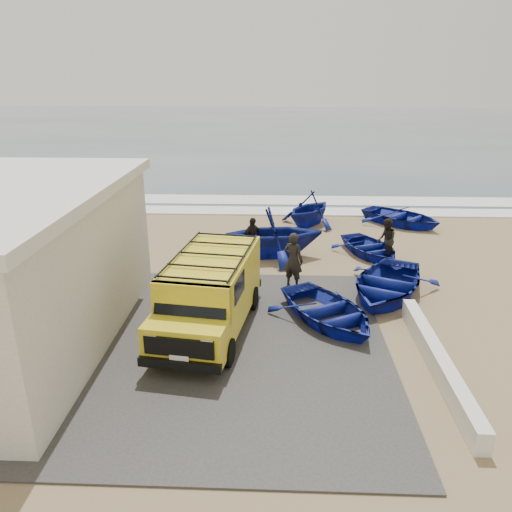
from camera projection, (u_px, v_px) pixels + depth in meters
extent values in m
plane|color=#917A54|center=(244.00, 313.00, 15.44)|extent=(160.00, 160.00, 0.00)
cube|color=#3F3C3A|center=(167.00, 343.00, 13.63)|extent=(12.00, 10.00, 0.05)
cube|color=#385166|center=(270.00, 127.00, 67.94)|extent=(180.00, 88.00, 0.01)
cube|color=white|center=(258.00, 211.00, 26.68)|extent=(180.00, 1.60, 0.06)
cube|color=white|center=(260.00, 200.00, 29.03)|extent=(180.00, 2.20, 0.04)
cube|color=black|center=(118.00, 236.00, 14.21)|extent=(0.08, 0.70, 0.90)
cube|color=silver|center=(438.00, 361.00, 12.34)|extent=(0.35, 6.00, 0.55)
cube|color=yellow|center=(213.00, 285.00, 14.35)|extent=(2.59, 4.38, 1.75)
cube|color=yellow|center=(186.00, 341.00, 12.14)|extent=(2.13, 1.23, 0.95)
cube|color=black|center=(190.00, 301.00, 12.31)|extent=(1.88, 0.62, 0.76)
cube|color=black|center=(179.00, 347.00, 11.65)|extent=(1.70, 0.33, 0.48)
cube|color=black|center=(179.00, 365.00, 11.77)|extent=(2.05, 0.44, 0.23)
cube|color=black|center=(211.00, 254.00, 13.97)|extent=(2.44, 4.05, 0.06)
cylinder|color=black|center=(157.00, 345.00, 12.86)|extent=(0.34, 0.77, 0.74)
cylinder|color=black|center=(195.00, 293.00, 15.89)|extent=(0.34, 0.77, 0.74)
cylinder|color=black|center=(228.00, 353.00, 12.53)|extent=(0.34, 0.77, 0.74)
cylinder|color=black|center=(253.00, 298.00, 15.56)|extent=(0.34, 0.77, 0.74)
imported|color=navy|center=(328.00, 311.00, 14.68)|extent=(4.24, 4.66, 0.79)
imported|color=navy|center=(386.00, 283.00, 16.46)|extent=(4.60, 5.18, 0.89)
imported|color=navy|center=(274.00, 233.00, 19.79)|extent=(4.27, 3.82, 2.03)
imported|color=navy|center=(370.00, 247.00, 20.15)|extent=(3.46, 3.98, 0.69)
imported|color=navy|center=(309.00, 208.00, 24.03)|extent=(4.09, 4.19, 1.68)
imported|color=navy|center=(401.00, 217.00, 24.21)|extent=(4.83, 4.77, 0.82)
imported|color=black|center=(293.00, 260.00, 16.97)|extent=(0.86, 0.76, 1.96)
imported|color=black|center=(386.00, 240.00, 19.40)|extent=(0.66, 0.84, 1.71)
imported|color=black|center=(252.00, 237.00, 19.91)|extent=(0.97, 0.92, 1.62)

